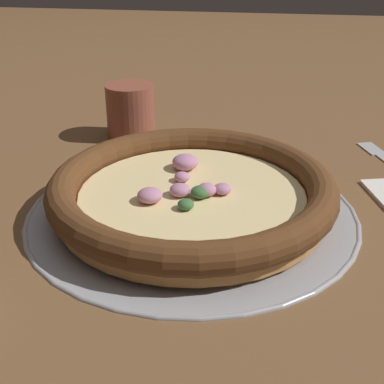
{
  "coord_description": "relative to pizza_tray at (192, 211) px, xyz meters",
  "views": [
    {
      "loc": [
        0.08,
        -0.5,
        0.28
      ],
      "look_at": [
        0.0,
        0.0,
        0.03
      ],
      "focal_mm": 50.0,
      "sensor_mm": 36.0,
      "label": 1
    }
  ],
  "objects": [
    {
      "name": "pizza_tray",
      "position": [
        0.0,
        0.0,
        0.0
      ],
      "size": [
        0.36,
        0.36,
        0.01
      ],
      "color": "#9E9EA3",
      "rests_on": "ground_plane"
    },
    {
      "name": "pizza",
      "position": [
        -0.0,
        0.0,
        0.02
      ],
      "size": [
        0.31,
        0.31,
        0.04
      ],
      "color": "#BC7F42",
      "rests_on": "pizza_tray"
    },
    {
      "name": "drinking_cup",
      "position": [
        -0.13,
        0.22,
        0.04
      ],
      "size": [
        0.07,
        0.07,
        0.08
      ],
      "color": "brown",
      "rests_on": "ground_plane"
    },
    {
      "name": "ground_plane",
      "position": [
        0.0,
        0.0,
        -0.0
      ],
      "size": [
        3.0,
        3.0,
        0.0
      ],
      "primitive_type": "plane",
      "color": "brown"
    }
  ]
}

